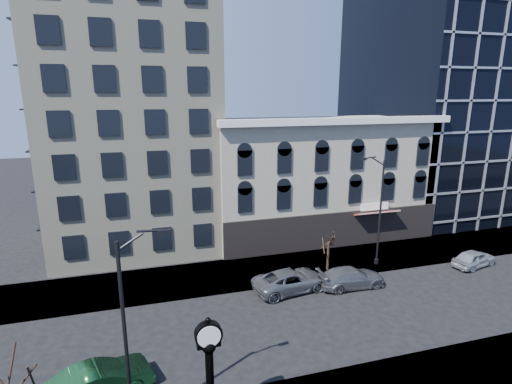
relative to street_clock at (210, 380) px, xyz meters
name	(u,v)px	position (x,y,z in m)	size (l,w,h in m)	color
ground	(243,331)	(3.26, 6.96, -2.61)	(160.00, 160.00, 0.00)	black
sidewalk_far	(219,276)	(3.26, 14.96, -2.55)	(160.00, 6.00, 0.12)	gray
cream_tower	(126,40)	(-2.85, 25.84, 16.71)	(15.90, 15.40, 42.50)	beige
victorian_row	(316,177)	(15.26, 22.85, 3.38)	(22.60, 11.19, 12.50)	#A59E87
glass_office	(448,98)	(35.26, 27.87, 11.39)	(20.00, 20.15, 28.00)	black
street_clock	(210,380)	(0.00, 0.00, 0.00)	(1.25, 1.25, 5.51)	black
street_lamp_near	(138,280)	(-2.69, 1.04, 4.61)	(2.44, 0.55, 9.42)	black
street_lamp_far	(375,183)	(16.25, 13.45, 4.82)	(2.51, 0.49, 9.69)	black
bare_tree_near	(19,370)	(-6.89, -0.78, 2.60)	(3.93, 3.93, 6.74)	#312118
bare_tree_far	(329,237)	(12.30, 13.49, 0.39)	(2.23, 2.23, 3.83)	#312118
car_near_b	(99,382)	(-4.99, 3.52, -1.76)	(1.81, 5.20, 1.71)	#143F1E
car_far_a	(291,281)	(8.05, 11.13, -1.80)	(2.69, 5.84, 1.62)	#595B60
car_far_b	(351,277)	(12.78, 10.39, -1.84)	(2.16, 5.32, 1.54)	#595B60
car_far_c	(474,258)	(24.88, 10.77, -1.88)	(1.73, 4.31, 1.47)	#A5A8AD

